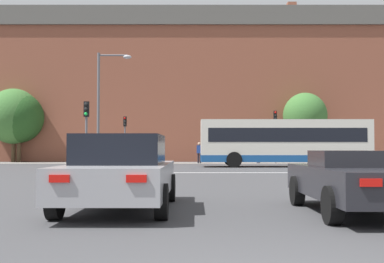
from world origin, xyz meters
The scene contains 16 objects.
stop_line_strip centered at (0.00, 20.36, 0.00)m, with size 9.82×0.30×0.01m, color silver.
far_pavement centered at (0.00, 35.55, 0.01)m, with size 70.91×2.50×0.01m, color gray.
brick_civic_building centered at (-3.89, 45.00, 7.16)m, with size 42.66×11.58×16.26m.
car_saloon_left centered at (-2.21, 5.95, 0.77)m, with size 2.11×4.73×1.53m.
car_roadster_right centered at (2.48, 5.34, 0.64)m, with size 2.10×4.33×1.21m.
bus_crossing_lead centered at (5.33, 27.81, 1.65)m, with size 11.01×2.64×3.08m.
traffic_light_far_right centered at (6.02, 35.13, 2.87)m, with size 0.26×0.31×4.27m.
traffic_light_near_left centered at (-6.25, 20.99, 2.49)m, with size 0.26×0.31×3.67m.
traffic_light_far_left centered at (-6.20, 35.00, 2.57)m, with size 0.26×0.31×3.79m.
street_lamp_junction centered at (-5.99, 24.61, 4.25)m, with size 2.05×0.36×6.93m.
pedestrian_waiting centered at (4.63, 35.17, 0.94)m, with size 0.45×0.33×1.62m.
pedestrian_walking_east centered at (-6.97, 35.82, 0.94)m, with size 0.45×0.43×1.62m.
pedestrian_walking_west centered at (-0.17, 35.03, 1.00)m, with size 0.43×0.28×1.70m.
tree_by_building centered at (-16.09, 38.68, 3.93)m, with size 4.25×4.25×6.16m.
tree_kerbside centered at (-16.63, 38.78, 4.05)m, with size 4.71×4.71×6.53m.
tree_distant centered at (9.13, 38.02, 4.05)m, with size 3.82×3.82×6.07m.
Camera 1 is at (-0.76, -3.91, 1.26)m, focal length 45.00 mm.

